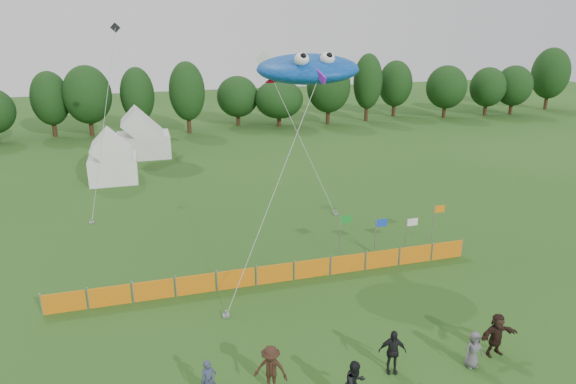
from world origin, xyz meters
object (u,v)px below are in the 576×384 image
object	(u,v)px
tent_right	(143,138)
stingray_kite	(306,69)
spectator_d	(392,352)
spectator_e	(473,350)
spectator_c	(271,370)
tent_left	(113,161)
barrier_fence	(275,274)
spectator_f	(496,335)
spectator_a	(209,381)

from	to	relation	value
tent_right	stingray_kite	bearing A→B (deg)	-68.85
spectator_d	spectator_e	distance (m)	3.21
spectator_d	spectator_e	xyz separation A→B (m)	(3.16, -0.59, -0.14)
spectator_c	spectator_e	size ratio (longest dim) A/B	1.24
tent_left	spectator_e	world-z (taller)	tent_left
barrier_fence	stingray_kite	size ratio (longest dim) A/B	1.52
tent_left	spectator_d	distance (m)	30.33
spectator_e	tent_right	bearing A→B (deg)	107.78
spectator_e	spectator_f	bearing A→B (deg)	17.06
spectator_e	stingray_kite	world-z (taller)	stingray_kite
barrier_fence	spectator_a	world-z (taller)	spectator_a
tent_right	spectator_d	size ratio (longest dim) A/B	2.77
tent_right	spectator_c	xyz separation A→B (m)	(3.66, -35.48, -0.84)
barrier_fence	spectator_e	xyz separation A→B (m)	(5.68, -8.55, 0.26)
spectator_e	spectator_f	world-z (taller)	spectator_f
barrier_fence	tent_right	bearing A→B (deg)	101.89
spectator_c	spectator_e	world-z (taller)	spectator_c
barrier_fence	spectator_a	xyz separation A→B (m)	(-4.37, -7.53, 0.29)
spectator_d	stingray_kite	xyz separation A→B (m)	(0.54, 12.68, 9.30)
spectator_d	tent_left	bearing A→B (deg)	128.10
barrier_fence	tent_left	bearing A→B (deg)	112.44
spectator_c	spectator_d	world-z (taller)	spectator_c
barrier_fence	spectator_a	bearing A→B (deg)	-120.16
barrier_fence	spectator_f	size ratio (longest dim) A/B	11.92
spectator_d	barrier_fence	bearing A→B (deg)	124.59
tent_right	spectator_a	xyz separation A→B (m)	(1.46, -35.25, -0.99)
barrier_fence	stingray_kite	world-z (taller)	stingray_kite
tent_right	spectator_f	size ratio (longest dim) A/B	2.73
spectator_f	stingray_kite	world-z (taller)	stingray_kite
spectator_c	stingray_kite	xyz separation A→B (m)	(5.24, 12.47, 9.25)
spectator_f	stingray_kite	distance (m)	16.35
spectator_c	spectator_f	distance (m)	9.19
barrier_fence	spectator_c	bearing A→B (deg)	-105.67
spectator_f	spectator_c	bearing A→B (deg)	174.30
tent_right	tent_left	bearing A→B (deg)	-109.06
barrier_fence	spectator_d	world-z (taller)	spectator_d
spectator_f	spectator_a	bearing A→B (deg)	173.62
spectator_e	stingray_kite	distance (m)	16.49
barrier_fence	spectator_e	bearing A→B (deg)	-56.40
tent_left	spectator_c	bearing A→B (deg)	-77.51
spectator_a	spectator_f	xyz separation A→B (m)	(11.38, -0.62, 0.13)
spectator_d	spectator_f	bearing A→B (deg)	14.59
tent_left	spectator_f	bearing A→B (deg)	-61.59
tent_left	spectator_f	world-z (taller)	tent_left
tent_left	spectator_c	distance (m)	28.77
spectator_a	spectator_f	size ratio (longest dim) A/B	0.86
spectator_a	spectator_d	distance (m)	6.91
tent_left	barrier_fence	size ratio (longest dim) A/B	0.17
tent_left	spectator_a	distance (m)	28.15
barrier_fence	spectator_a	size ratio (longest dim) A/B	13.82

